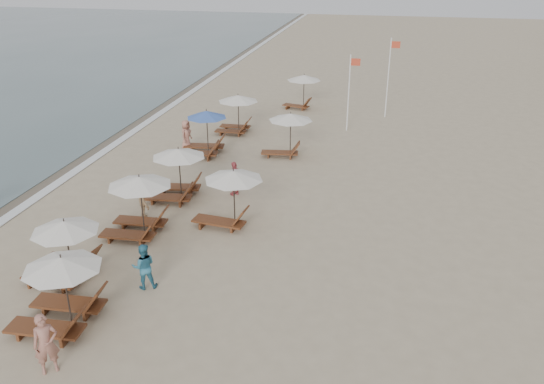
% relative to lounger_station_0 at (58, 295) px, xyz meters
% --- Properties ---
extents(ground, '(160.00, 160.00, 0.00)m').
position_rel_lounger_station_0_xyz_m(ground, '(5.29, 2.27, -1.00)').
color(ground, tan).
rests_on(ground, ground).
extents(wet_sand_band, '(3.20, 140.00, 0.01)m').
position_rel_lounger_station_0_xyz_m(wet_sand_band, '(-7.21, 12.27, -1.00)').
color(wet_sand_band, '#6B5E4C').
rests_on(wet_sand_band, ground).
extents(foam_line, '(0.50, 140.00, 0.02)m').
position_rel_lounger_station_0_xyz_m(foam_line, '(-5.91, 12.27, -0.99)').
color(foam_line, white).
rests_on(foam_line, ground).
extents(lounger_station_0, '(2.67, 2.15, 2.23)m').
position_rel_lounger_station_0_xyz_m(lounger_station_0, '(0.00, 0.00, 0.00)').
color(lounger_station_0, brown).
rests_on(lounger_station_0, ground).
extents(lounger_station_1, '(2.53, 2.12, 2.07)m').
position_rel_lounger_station_0_xyz_m(lounger_station_1, '(-1.24, 2.24, 0.00)').
color(lounger_station_1, brown).
rests_on(lounger_station_1, ground).
extents(lounger_station_2, '(2.66, 2.33, 2.36)m').
position_rel_lounger_station_0_xyz_m(lounger_station_2, '(-0.19, 5.47, 0.16)').
color(lounger_station_2, brown).
rests_on(lounger_station_2, ground).
extents(lounger_station_3, '(2.64, 2.24, 2.24)m').
position_rel_lounger_station_0_xyz_m(lounger_station_3, '(-0.04, 8.90, 0.08)').
color(lounger_station_3, brown).
rests_on(lounger_station_3, ground).
extents(lounger_station_4, '(2.62, 2.26, 2.36)m').
position_rel_lounger_station_0_xyz_m(lounger_station_4, '(-0.67, 14.33, 0.02)').
color(lounger_station_4, brown).
rests_on(lounger_station_4, ground).
extents(lounger_station_5, '(2.46, 2.29, 2.22)m').
position_rel_lounger_station_0_xyz_m(lounger_station_5, '(-0.02, 18.30, 0.22)').
color(lounger_station_5, brown).
rests_on(lounger_station_5, ground).
extents(inland_station_0, '(2.76, 2.24, 2.22)m').
position_rel_lounger_station_0_xyz_m(inland_station_0, '(2.85, 6.86, 0.34)').
color(inland_station_0, brown).
rests_on(inland_station_0, ground).
extents(inland_station_1, '(2.64, 2.24, 2.22)m').
position_rel_lounger_station_0_xyz_m(inland_station_1, '(3.57, 15.03, 0.41)').
color(inland_station_1, brown).
rests_on(inland_station_1, ground).
extents(inland_station_2, '(2.56, 2.24, 2.22)m').
position_rel_lounger_station_0_xyz_m(inland_station_2, '(2.79, 24.33, 0.47)').
color(inland_station_2, brown).
rests_on(inland_station_2, ground).
extents(beachgoer_near, '(0.73, 0.70, 1.68)m').
position_rel_lounger_station_0_xyz_m(beachgoer_near, '(0.74, -1.78, -0.16)').
color(beachgoer_near, '#A06657').
rests_on(beachgoer_near, ground).
extents(beachgoer_mid_a, '(0.91, 0.83, 1.52)m').
position_rel_lounger_station_0_xyz_m(beachgoer_mid_a, '(1.52, 2.26, -0.24)').
color(beachgoer_mid_a, teal).
rests_on(beachgoer_mid_a, ground).
extents(beachgoer_mid_b, '(1.07, 1.13, 1.54)m').
position_rel_lounger_station_0_xyz_m(beachgoer_mid_b, '(-0.58, 6.92, -0.23)').
color(beachgoer_mid_b, olive).
rests_on(beachgoer_mid_b, ground).
extents(beachgoer_far_a, '(0.89, 0.90, 1.52)m').
position_rel_lounger_station_0_xyz_m(beachgoer_far_a, '(2.34, 9.76, -0.24)').
color(beachgoer_far_a, '#C04C53').
rests_on(beachgoer_far_a, ground).
extents(beachgoer_far_b, '(0.63, 0.86, 1.62)m').
position_rel_lounger_station_0_xyz_m(beachgoer_far_b, '(-1.75, 14.88, -0.19)').
color(beachgoer_far_b, '#AE705E').
rests_on(beachgoer_far_b, ground).
extents(flag_pole_near, '(0.60, 0.08, 4.39)m').
position_rel_lounger_station_0_xyz_m(flag_pole_near, '(6.26, 20.11, 1.43)').
color(flag_pole_near, silver).
rests_on(flag_pole_near, ground).
extents(flag_pole_far, '(0.59, 0.08, 4.89)m').
position_rel_lounger_station_0_xyz_m(flag_pole_far, '(8.37, 23.46, 1.69)').
color(flag_pole_far, silver).
rests_on(flag_pole_far, ground).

